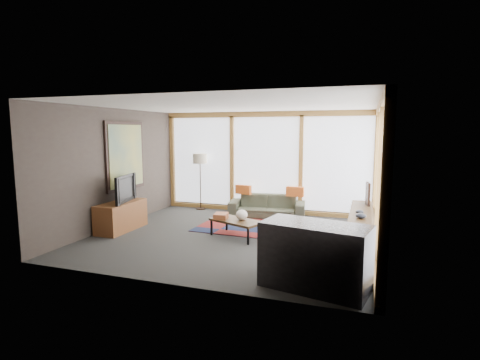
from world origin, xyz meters
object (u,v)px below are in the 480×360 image
(sofa, at_px, (267,206))
(tv_console, at_px, (121,216))
(coffee_table, at_px, (237,229))
(bookshelf, at_px, (361,228))
(bar_counter, at_px, (315,256))
(television, at_px, (121,189))
(floor_lamp, at_px, (200,182))

(sofa, xyz_separation_m, tv_console, (-2.63, -2.24, 0.03))
(sofa, relative_size, coffee_table, 1.74)
(sofa, bearing_deg, bookshelf, -42.93)
(tv_console, bearing_deg, bar_counter, -21.37)
(sofa, distance_m, bar_counter, 4.28)
(television, bearing_deg, coffee_table, -97.59)
(bookshelf, height_order, television, television)
(bookshelf, distance_m, bar_counter, 2.40)
(coffee_table, distance_m, television, 2.62)
(floor_lamp, bearing_deg, sofa, -8.62)
(coffee_table, xyz_separation_m, bookshelf, (2.36, 0.36, 0.13))
(tv_console, bearing_deg, bookshelf, 7.50)
(floor_lamp, distance_m, television, 2.60)
(floor_lamp, distance_m, coffee_table, 2.96)
(floor_lamp, relative_size, tv_console, 1.25)
(bar_counter, bearing_deg, sofa, 125.42)
(television, distance_m, bar_counter, 4.66)
(coffee_table, bearing_deg, floor_lamp, 129.06)
(sofa, xyz_separation_m, bookshelf, (2.25, -1.60, 0.03))
(coffee_table, bearing_deg, television, -174.32)
(television, height_order, bar_counter, television)
(bookshelf, xyz_separation_m, tv_console, (-4.88, -0.64, -0.00))
(bookshelf, height_order, bar_counter, bar_counter)
(coffee_table, distance_m, bar_counter, 2.68)
(floor_lamp, bearing_deg, tv_console, -105.18)
(floor_lamp, xyz_separation_m, coffee_table, (1.83, -2.26, -0.58))
(floor_lamp, bearing_deg, bookshelf, -24.32)
(floor_lamp, bearing_deg, coffee_table, -50.94)
(coffee_table, bearing_deg, sofa, 86.91)
(coffee_table, height_order, bookshelf, bookshelf)
(tv_console, distance_m, bar_counter, 4.64)
(floor_lamp, distance_m, bookshelf, 4.62)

